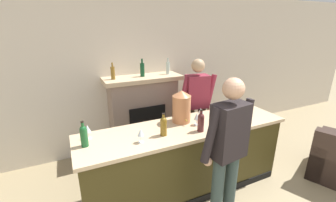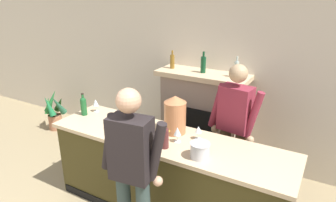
{
  "view_description": "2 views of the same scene",
  "coord_description": "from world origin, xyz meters",
  "px_view_note": "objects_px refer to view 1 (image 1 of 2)",
  "views": [
    {
      "loc": [
        -1.19,
        -0.2,
        2.21
      ],
      "look_at": [
        0.09,
        2.55,
        1.18
      ],
      "focal_mm": 24.0,
      "sensor_mm": 36.0,
      "label": 1
    },
    {
      "loc": [
        1.6,
        -0.42,
        2.49
      ],
      "look_at": [
        0.01,
        2.36,
        1.29
      ],
      "focal_mm": 32.0,
      "sensor_mm": 36.0,
      "label": 2
    }
  ],
  "objects_px": {
    "person_bartender": "(196,106)",
    "wine_glass_front_left": "(141,133)",
    "wine_bottle_rose_blush": "(164,125)",
    "wine_glass_near_bucket": "(201,111)",
    "wine_bottle_chardonnay_pale": "(84,135)",
    "fireplace_stone": "(143,113)",
    "person_customer": "(227,152)",
    "wine_glass_mid_counter": "(197,117)",
    "ice_bucket_steel": "(226,120)",
    "wine_bottle_riesling_slim": "(201,122)",
    "wine_glass_by_dispenser": "(87,129)",
    "copper_dispenser": "(181,106)"
  },
  "relations": [
    {
      "from": "person_bartender",
      "to": "wine_glass_mid_counter",
      "type": "relative_size",
      "value": 10.12
    },
    {
      "from": "fireplace_stone",
      "to": "ice_bucket_steel",
      "type": "height_order",
      "value": "fireplace_stone"
    },
    {
      "from": "wine_glass_near_bucket",
      "to": "wine_glass_by_dispenser",
      "type": "bearing_deg",
      "value": 178.24
    },
    {
      "from": "wine_bottle_chardonnay_pale",
      "to": "wine_glass_front_left",
      "type": "xyz_separation_m",
      "value": [
        0.57,
        -0.18,
        -0.02
      ]
    },
    {
      "from": "wine_bottle_rose_blush",
      "to": "wine_glass_near_bucket",
      "type": "bearing_deg",
      "value": 19.89
    },
    {
      "from": "wine_glass_mid_counter",
      "to": "wine_glass_near_bucket",
      "type": "bearing_deg",
      "value": 44.71
    },
    {
      "from": "ice_bucket_steel",
      "to": "wine_glass_mid_counter",
      "type": "relative_size",
      "value": 1.13
    },
    {
      "from": "person_bartender",
      "to": "wine_glass_mid_counter",
      "type": "height_order",
      "value": "person_bartender"
    },
    {
      "from": "copper_dispenser",
      "to": "wine_glass_near_bucket",
      "type": "relative_size",
      "value": 2.88
    },
    {
      "from": "fireplace_stone",
      "to": "wine_glass_mid_counter",
      "type": "distance_m",
      "value": 1.4
    },
    {
      "from": "copper_dispenser",
      "to": "wine_glass_front_left",
      "type": "xyz_separation_m",
      "value": [
        -0.68,
        -0.32,
        -0.1
      ]
    },
    {
      "from": "wine_glass_mid_counter",
      "to": "wine_bottle_rose_blush",
      "type": "bearing_deg",
      "value": -171.12
    },
    {
      "from": "wine_bottle_chardonnay_pale",
      "to": "wine_bottle_riesling_slim",
      "type": "distance_m",
      "value": 1.35
    },
    {
      "from": "person_bartender",
      "to": "copper_dispenser",
      "type": "relative_size",
      "value": 3.93
    },
    {
      "from": "wine_bottle_riesling_slim",
      "to": "person_bartender",
      "type": "bearing_deg",
      "value": 60.98
    },
    {
      "from": "person_customer",
      "to": "wine_bottle_chardonnay_pale",
      "type": "relative_size",
      "value": 6.02
    },
    {
      "from": "person_customer",
      "to": "wine_bottle_rose_blush",
      "type": "height_order",
      "value": "person_customer"
    },
    {
      "from": "wine_bottle_rose_blush",
      "to": "wine_glass_near_bucket",
      "type": "relative_size",
      "value": 1.85
    },
    {
      "from": "copper_dispenser",
      "to": "ice_bucket_steel",
      "type": "bearing_deg",
      "value": -37.38
    },
    {
      "from": "wine_bottle_chardonnay_pale",
      "to": "fireplace_stone",
      "type": "bearing_deg",
      "value": 49.13
    },
    {
      "from": "wine_bottle_riesling_slim",
      "to": "wine_glass_mid_counter",
      "type": "distance_m",
      "value": 0.18
    },
    {
      "from": "wine_bottle_riesling_slim",
      "to": "wine_glass_front_left",
      "type": "xyz_separation_m",
      "value": [
        -0.76,
        0.04,
        -0.01
      ]
    },
    {
      "from": "wine_bottle_rose_blush",
      "to": "wine_glass_front_left",
      "type": "height_order",
      "value": "wine_bottle_rose_blush"
    },
    {
      "from": "person_customer",
      "to": "wine_bottle_chardonnay_pale",
      "type": "xyz_separation_m",
      "value": [
        -1.31,
        0.75,
        0.13
      ]
    },
    {
      "from": "ice_bucket_steel",
      "to": "wine_glass_front_left",
      "type": "height_order",
      "value": "wine_glass_front_left"
    },
    {
      "from": "wine_bottle_riesling_slim",
      "to": "wine_glass_by_dispenser",
      "type": "distance_m",
      "value": 1.33
    },
    {
      "from": "ice_bucket_steel",
      "to": "wine_bottle_riesling_slim",
      "type": "relative_size",
      "value": 0.69
    },
    {
      "from": "wine_glass_front_left",
      "to": "wine_glass_by_dispenser",
      "type": "bearing_deg",
      "value": 146.69
    },
    {
      "from": "person_customer",
      "to": "wine_glass_mid_counter",
      "type": "distance_m",
      "value": 0.72
    },
    {
      "from": "fireplace_stone",
      "to": "wine_glass_near_bucket",
      "type": "distance_m",
      "value": 1.29
    },
    {
      "from": "wine_bottle_rose_blush",
      "to": "wine_glass_by_dispenser",
      "type": "relative_size",
      "value": 1.64
    },
    {
      "from": "person_bartender",
      "to": "wine_glass_front_left",
      "type": "xyz_separation_m",
      "value": [
        -1.21,
        -0.78,
        0.13
      ]
    },
    {
      "from": "fireplace_stone",
      "to": "wine_glass_mid_counter",
      "type": "bearing_deg",
      "value": -77.46
    },
    {
      "from": "ice_bucket_steel",
      "to": "wine_bottle_chardonnay_pale",
      "type": "height_order",
      "value": "wine_bottle_chardonnay_pale"
    },
    {
      "from": "ice_bucket_steel",
      "to": "wine_bottle_rose_blush",
      "type": "distance_m",
      "value": 0.85
    },
    {
      "from": "wine_bottle_rose_blush",
      "to": "wine_glass_mid_counter",
      "type": "bearing_deg",
      "value": 8.88
    },
    {
      "from": "person_customer",
      "to": "copper_dispenser",
      "type": "relative_size",
      "value": 4.01
    },
    {
      "from": "wine_bottle_riesling_slim",
      "to": "wine_glass_mid_counter",
      "type": "xyz_separation_m",
      "value": [
        0.05,
        0.17,
        -0.01
      ]
    },
    {
      "from": "copper_dispenser",
      "to": "wine_bottle_chardonnay_pale",
      "type": "bearing_deg",
      "value": -173.77
    },
    {
      "from": "wine_bottle_riesling_slim",
      "to": "wine_glass_by_dispenser",
      "type": "xyz_separation_m",
      "value": [
        -1.28,
        0.38,
        -0.01
      ]
    },
    {
      "from": "ice_bucket_steel",
      "to": "wine_glass_mid_counter",
      "type": "xyz_separation_m",
      "value": [
        -0.33,
        0.17,
        0.04
      ]
    },
    {
      "from": "person_bartender",
      "to": "wine_bottle_rose_blush",
      "type": "relative_size",
      "value": 6.14
    },
    {
      "from": "person_bartender",
      "to": "person_customer",
      "type": "bearing_deg",
      "value": -109.38
    },
    {
      "from": "fireplace_stone",
      "to": "wine_bottle_chardonnay_pale",
      "type": "distance_m",
      "value": 1.72
    },
    {
      "from": "wine_bottle_chardonnay_pale",
      "to": "wine_glass_near_bucket",
      "type": "bearing_deg",
      "value": 4.33
    },
    {
      "from": "wine_glass_near_bucket",
      "to": "wine_glass_mid_counter",
      "type": "xyz_separation_m",
      "value": [
        -0.17,
        -0.16,
        0.01
      ]
    },
    {
      "from": "person_customer",
      "to": "wine_glass_by_dispenser",
      "type": "height_order",
      "value": "person_customer"
    },
    {
      "from": "fireplace_stone",
      "to": "wine_bottle_riesling_slim",
      "type": "bearing_deg",
      "value": -80.82
    },
    {
      "from": "fireplace_stone",
      "to": "ice_bucket_steel",
      "type": "distance_m",
      "value": 1.64
    },
    {
      "from": "wine_bottle_riesling_slim",
      "to": "copper_dispenser",
      "type": "bearing_deg",
      "value": 102.31
    }
  ]
}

